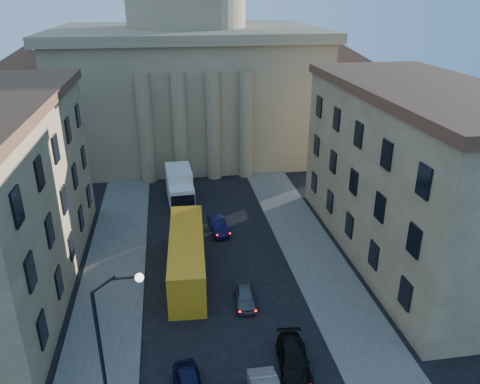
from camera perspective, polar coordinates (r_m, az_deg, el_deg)
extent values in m
cube|color=#4F4D48|center=(36.85, -15.68, -13.04)|extent=(5.00, 60.00, 0.15)
cube|color=#4F4D48|center=(38.39, 10.83, -10.91)|extent=(5.00, 60.00, 0.15)
cube|color=#877553|center=(69.07, -6.18, 11.89)|extent=(34.00, 26.00, 16.00)
cube|color=#877553|center=(67.96, -6.50, 18.85)|extent=(35.50, 27.50, 1.20)
cylinder|color=#877553|center=(67.79, -6.64, 21.89)|extent=(16.00, 16.00, 8.00)
cube|color=#877553|center=(69.82, -23.62, 8.12)|extent=(13.00, 13.00, 11.00)
cone|color=brown|center=(68.52, -24.64, 14.16)|extent=(26.02, 26.02, 4.00)
cube|color=#877553|center=(71.84, 11.23, 9.98)|extent=(13.00, 13.00, 11.00)
cone|color=brown|center=(70.57, 11.71, 15.92)|extent=(26.02, 26.02, 4.00)
cylinder|color=#877553|center=(56.53, -11.45, 7.49)|extent=(1.80, 1.80, 13.00)
cylinder|color=#877553|center=(56.49, -7.37, 7.75)|extent=(1.80, 1.80, 13.00)
cylinder|color=#877553|center=(56.73, -3.29, 7.96)|extent=(1.80, 1.80, 13.00)
cylinder|color=#877553|center=(57.24, 0.73, 8.14)|extent=(1.80, 1.80, 13.00)
cube|color=tan|center=(41.90, 20.77, 1.61)|extent=(11.00, 26.00, 14.00)
cube|color=brown|center=(40.00, 22.25, 11.38)|extent=(11.60, 26.60, 0.80)
cylinder|color=black|center=(26.53, -16.53, -18.73)|extent=(0.20, 0.20, 8.00)
cylinder|color=black|center=(23.84, -16.39, -10.85)|extent=(1.30, 0.12, 0.96)
cylinder|color=black|center=(23.54, -14.03, -10.15)|extent=(1.30, 0.12, 0.12)
sphere|color=white|center=(23.50, -12.17, -10.16)|extent=(0.44, 0.44, 0.44)
imported|color=black|center=(30.49, 6.56, -19.67)|extent=(2.32, 4.71, 1.32)
imported|color=#505055|center=(35.46, 0.62, -12.56)|extent=(1.70, 3.67, 1.22)
imported|color=black|center=(45.10, -2.70, -4.13)|extent=(1.83, 4.13, 1.32)
cube|color=orange|center=(38.42, -6.47, -7.73)|extent=(3.38, 12.12, 3.38)
cube|color=black|center=(38.15, -6.51, -7.02)|extent=(3.41, 11.47, 1.20)
cylinder|color=black|center=(35.45, -8.20, -12.98)|extent=(0.39, 1.11, 1.09)
cylinder|color=black|center=(35.39, -4.59, -12.86)|extent=(0.39, 1.11, 1.09)
cylinder|color=black|center=(42.81, -7.86, -6.11)|extent=(0.39, 1.11, 1.09)
cylinder|color=black|center=(42.76, -4.93, -6.00)|extent=(0.39, 1.11, 1.09)
cube|color=silver|center=(49.58, -7.09, -0.82)|extent=(2.67, 2.78, 2.66)
cube|color=black|center=(48.28, -6.97, -1.06)|extent=(2.44, 0.25, 1.22)
cube|color=silver|center=(52.09, -7.43, 1.10)|extent=(2.88, 4.77, 3.43)
cylinder|color=black|center=(49.46, -8.28, -2.00)|extent=(0.36, 1.01, 1.00)
cylinder|color=black|center=(49.60, -5.73, -1.79)|extent=(0.36, 1.01, 1.00)
cylinder|color=black|center=(53.50, -8.62, -0.03)|extent=(0.36, 1.01, 1.00)
cylinder|color=black|center=(53.63, -6.27, 0.16)|extent=(0.36, 1.01, 1.00)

